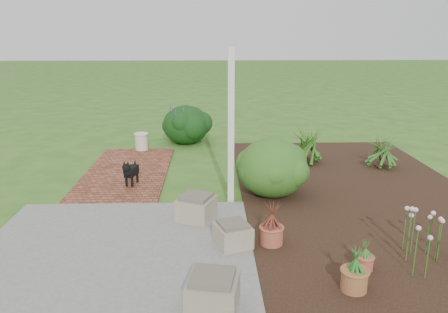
{
  "coord_description": "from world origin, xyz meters",
  "views": [
    {
      "loc": [
        -0.03,
        -6.64,
        2.69
      ],
      "look_at": [
        0.2,
        0.4,
        0.7
      ],
      "focal_mm": 35.0,
      "sensor_mm": 36.0,
      "label": 1
    }
  ],
  "objects_px": {
    "cream_ceramic_urn": "(142,142)",
    "evergreen_shrub": "(273,166)",
    "black_dog": "(130,171)",
    "stone_trough_near": "(213,294)"
  },
  "relations": [
    {
      "from": "cream_ceramic_urn",
      "to": "evergreen_shrub",
      "type": "relative_size",
      "value": 0.33
    },
    {
      "from": "black_dog",
      "to": "cream_ceramic_urn",
      "type": "relative_size",
      "value": 1.35
    },
    {
      "from": "stone_trough_near",
      "to": "black_dog",
      "type": "height_order",
      "value": "black_dog"
    },
    {
      "from": "black_dog",
      "to": "cream_ceramic_urn",
      "type": "bearing_deg",
      "value": 106.43
    },
    {
      "from": "black_dog",
      "to": "evergreen_shrub",
      "type": "relative_size",
      "value": 0.44
    },
    {
      "from": "black_dog",
      "to": "evergreen_shrub",
      "type": "distance_m",
      "value": 2.55
    },
    {
      "from": "cream_ceramic_urn",
      "to": "evergreen_shrub",
      "type": "height_order",
      "value": "evergreen_shrub"
    },
    {
      "from": "cream_ceramic_urn",
      "to": "stone_trough_near",
      "type": "bearing_deg",
      "value": -75.41
    },
    {
      "from": "black_dog",
      "to": "cream_ceramic_urn",
      "type": "xyz_separation_m",
      "value": [
        -0.18,
        2.53,
        -0.08
      ]
    },
    {
      "from": "stone_trough_near",
      "to": "black_dog",
      "type": "bearing_deg",
      "value": 111.22
    }
  ]
}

